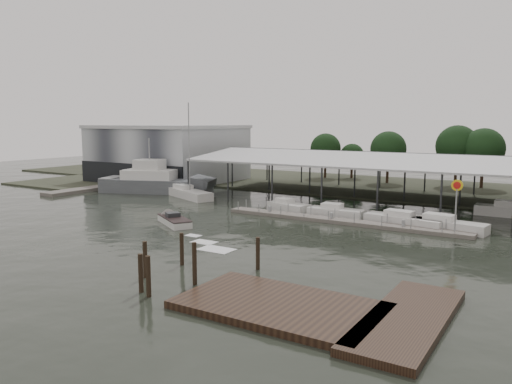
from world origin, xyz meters
The scene contains 18 objects.
ground centered at (0.00, 0.00, 0.00)m, with size 200.00×200.00×0.00m, color black.
land_strip_far centered at (0.00, 42.00, 0.10)m, with size 140.00×30.00×0.30m.
land_strip_west centered at (-40.00, 30.00, 0.10)m, with size 20.00×40.00×0.30m.
storage_warehouse centered at (-28.00, 29.94, 5.29)m, with size 24.50×20.50×10.50m.
covered_boat_shed centered at (17.00, 28.00, 6.13)m, with size 58.24×24.00×6.96m.
trawler_dock centered at (-30.00, 14.00, 0.25)m, with size 3.00×18.00×0.50m.
floating_dock centered at (15.00, 10.00, 0.20)m, with size 28.00×2.00×1.40m.
shell_fuel_sign centered at (27.00, 9.99, 3.93)m, with size 1.10×0.18×5.55m.
boardwalk_platform centered at (24.55, -15.27, 0.20)m, with size 15.00×12.00×0.50m.
grey_trawler centered at (-19.08, 17.29, 1.58)m, with size 18.66×11.13×8.84m.
white_sailboat centered at (-11.37, 15.57, 0.65)m, with size 10.72×6.53×14.03m.
speedboat_underway centered at (-0.41, -0.15, 0.39)m, with size 16.04×10.32×2.00m.
moored_cruiser_0 centered at (6.70, 13.26, 0.61)m, with size 5.93×3.44×1.70m.
moored_cruiser_1 centered at (13.32, 12.70, 0.61)m, with size 6.62×2.37×1.70m.
moored_cruiser_2 centered at (21.38, 12.08, 0.61)m, with size 8.64×3.33×1.70m.
moored_cruiser_3 centered at (25.49, 12.17, 0.61)m, with size 8.75×3.52×1.70m.
mooring_pilings centered at (13.31, -14.93, 1.03)m, with size 6.09×9.09×3.57m.
horizon_tree_line centered at (24.73, 48.21, 6.15)m, with size 64.48×10.60×10.55m.
Camera 1 is at (35.89, -40.83, 11.06)m, focal length 35.00 mm.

